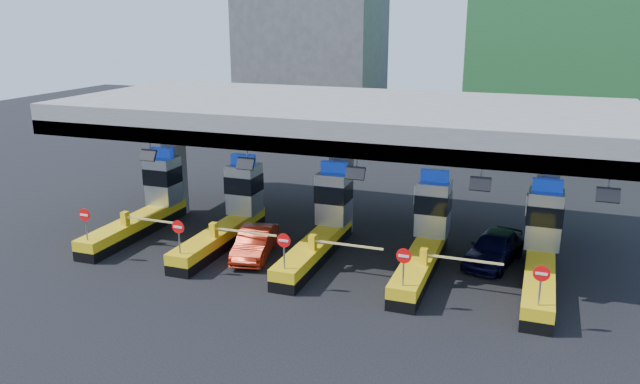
% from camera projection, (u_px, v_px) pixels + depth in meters
% --- Properties ---
extents(ground, '(120.00, 120.00, 0.00)m').
position_uv_depth(ground, '(322.00, 253.00, 30.31)').
color(ground, black).
rests_on(ground, ground).
extents(toll_canopy, '(28.00, 12.09, 7.00)m').
position_uv_depth(toll_canopy, '(341.00, 119.00, 31.23)').
color(toll_canopy, slate).
rests_on(toll_canopy, ground).
extents(toll_lane_far_left, '(4.43, 8.00, 4.16)m').
position_uv_depth(toll_lane_far_left, '(148.00, 203.00, 33.45)').
color(toll_lane_far_left, black).
rests_on(toll_lane_far_left, ground).
extents(toll_lane_left, '(4.43, 8.00, 4.16)m').
position_uv_depth(toll_lane_left, '(232.00, 213.00, 31.81)').
color(toll_lane_left, black).
rests_on(toll_lane_left, ground).
extents(toll_lane_center, '(4.43, 8.00, 4.16)m').
position_uv_depth(toll_lane_center, '(324.00, 224.00, 30.18)').
color(toll_lane_center, black).
rests_on(toll_lane_center, ground).
extents(toll_lane_right, '(4.43, 8.00, 4.16)m').
position_uv_depth(toll_lane_right, '(426.00, 236.00, 28.54)').
color(toll_lane_right, black).
rests_on(toll_lane_right, ground).
extents(toll_lane_far_right, '(4.43, 8.00, 4.16)m').
position_uv_depth(toll_lane_far_right, '(542.00, 249.00, 26.91)').
color(toll_lane_far_right, black).
rests_on(toll_lane_far_right, ground).
extents(bg_building_concrete, '(14.00, 10.00, 18.00)m').
position_uv_depth(bg_building_concrete, '(312.00, 36.00, 64.99)').
color(bg_building_concrete, '#4C4C49').
rests_on(bg_building_concrete, ground).
extents(van, '(2.87, 4.86, 1.55)m').
position_uv_depth(van, '(494.00, 248.00, 28.83)').
color(van, black).
rests_on(van, ground).
extents(red_car, '(2.29, 4.42, 1.39)m').
position_uv_depth(red_car, '(255.00, 243.00, 29.67)').
color(red_car, maroon).
rests_on(red_car, ground).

